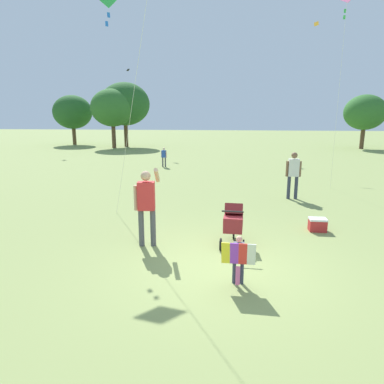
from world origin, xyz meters
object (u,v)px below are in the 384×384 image
(person_adult_flyer, at_px, (146,201))
(stroller, at_px, (233,220))
(kite_orange_delta, at_px, (347,1))
(person_red_shirt, at_px, (293,172))
(cooler_box, at_px, (318,225))
(child_with_butterfly_kite, at_px, (239,256))
(person_sitting_far, at_px, (164,156))
(kite_adult_black, at_px, (108,4))

(person_adult_flyer, relative_size, stroller, 1.72)
(kite_orange_delta, xyz_separation_m, person_red_shirt, (-1.94, -2.07, -6.21))
(kite_orange_delta, xyz_separation_m, cooler_box, (-1.89, -5.67, -7.05))
(child_with_butterfly_kite, height_order, person_sitting_far, person_sitting_far)
(child_with_butterfly_kite, height_order, person_adult_flyer, person_adult_flyer)
(person_red_shirt, distance_m, cooler_box, 3.70)
(kite_adult_black, xyz_separation_m, kite_orange_delta, (7.73, 4.65, 1.19))
(kite_adult_black, xyz_separation_m, person_red_shirt, (5.78, 2.59, -5.02))
(kite_adult_black, height_order, person_sitting_far, kite_adult_black)
(person_adult_flyer, bearing_deg, person_sitting_far, 98.73)
(stroller, xyz_separation_m, cooler_box, (2.27, 1.23, -0.43))
(person_adult_flyer, bearing_deg, kite_adult_black, 121.40)
(stroller, xyz_separation_m, kite_orange_delta, (4.16, 6.91, 6.62))
(child_with_butterfly_kite, xyz_separation_m, person_adult_flyer, (-2.10, 1.73, 0.52))
(person_adult_flyer, bearing_deg, child_with_butterfly_kite, -39.46)
(person_adult_flyer, xyz_separation_m, cooler_box, (4.29, 1.51, -0.91))
(person_adult_flyer, distance_m, kite_adult_black, 5.76)
(kite_orange_delta, height_order, cooler_box, kite_orange_delta)
(person_adult_flyer, xyz_separation_m, person_sitting_far, (-1.89, 12.30, -0.41))
(kite_adult_black, relative_size, person_sitting_far, 5.90)
(person_adult_flyer, height_order, kite_adult_black, kite_adult_black)
(person_red_shirt, height_order, cooler_box, person_red_shirt)
(child_with_butterfly_kite, bearing_deg, stroller, 92.02)
(child_with_butterfly_kite, relative_size, kite_adult_black, 0.14)
(person_sitting_far, bearing_deg, kite_orange_delta, -32.39)
(stroller, relative_size, person_red_shirt, 0.64)
(person_adult_flyer, height_order, stroller, person_adult_flyer)
(stroller, xyz_separation_m, person_sitting_far, (-3.92, 12.03, 0.07))
(child_with_butterfly_kite, height_order, kite_adult_black, kite_adult_black)
(person_red_shirt, bearing_deg, person_sitting_far, 130.46)
(child_with_butterfly_kite, relative_size, person_adult_flyer, 0.49)
(kite_adult_black, xyz_separation_m, person_sitting_far, (-0.35, 9.78, -5.36))
(child_with_butterfly_kite, height_order, kite_orange_delta, kite_orange_delta)
(child_with_butterfly_kite, distance_m, stroller, 2.00)
(person_adult_flyer, distance_m, person_red_shirt, 6.65)
(person_adult_flyer, xyz_separation_m, person_red_shirt, (4.24, 5.12, -0.07))
(stroller, bearing_deg, child_with_butterfly_kite, -87.98)
(cooler_box, bearing_deg, stroller, -151.43)
(child_with_butterfly_kite, relative_size, stroller, 0.85)
(stroller, distance_m, person_sitting_far, 12.65)
(stroller, bearing_deg, kite_orange_delta, 58.94)
(person_adult_flyer, bearing_deg, person_red_shirt, 50.34)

